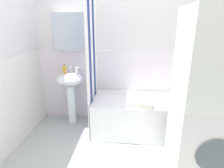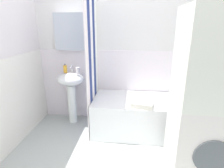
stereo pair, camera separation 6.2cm
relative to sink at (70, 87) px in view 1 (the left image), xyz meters
name	(u,v)px [view 1 (the left image)]	position (x,y,z in m)	size (l,w,h in m)	color
wall_back_tiled	(128,54)	(0.91, 0.23, 0.51)	(3.60, 0.18, 2.40)	silver
wall_left_tiled	(2,66)	(-0.60, -0.69, 0.49)	(0.07, 1.81, 2.40)	silver
sink	(70,87)	(0.00, 0.00, 0.00)	(0.44, 0.34, 0.86)	white
faucet	(71,69)	(0.00, 0.08, 0.29)	(0.03, 0.12, 0.12)	silver
soap_dispenser	(64,69)	(-0.09, 0.03, 0.29)	(0.06, 0.06, 0.14)	gold
toothbrush_cup	(77,71)	(0.14, -0.03, 0.28)	(0.06, 0.06, 0.10)	white
bathtub	(147,116)	(1.24, -0.17, -0.36)	(1.64, 0.73, 0.53)	white
shower_curtain	(92,68)	(0.40, -0.17, 0.37)	(0.01, 0.73, 2.00)	white
lotion_bottle	(193,88)	(1.96, 0.12, 0.01)	(0.06, 0.06, 0.23)	white
shampoo_bottle	(186,88)	(1.86, 0.12, 0.01)	(0.05, 0.05, 0.21)	#222F34
conditioner_bottle	(177,87)	(1.71, 0.14, 0.01)	(0.05, 0.05, 0.23)	#27814F
towel_folded	(143,103)	(1.13, -0.40, -0.06)	(0.28, 0.24, 0.07)	silver
washer_dryer_stack	(209,102)	(1.72, -1.02, 0.25)	(0.62, 0.58, 1.76)	silver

